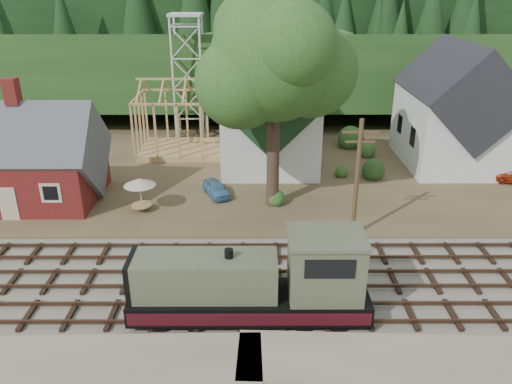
{
  "coord_description": "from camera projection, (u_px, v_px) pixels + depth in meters",
  "views": [
    {
      "loc": [
        0.72,
        -23.23,
        15.59
      ],
      "look_at": [
        0.79,
        6.0,
        3.0
      ],
      "focal_mm": 35.0,
      "sensor_mm": 36.0,
      "label": 1
    }
  ],
  "objects": [
    {
      "name": "ground",
      "position": [
        242.0,
        285.0,
        27.51
      ],
      "size": [
        140.0,
        140.0,
        0.0
      ],
      "primitive_type": "plane",
      "color": "#384C1E",
      "rests_on": "ground"
    },
    {
      "name": "railroad_bed",
      "position": [
        242.0,
        284.0,
        27.47
      ],
      "size": [
        64.0,
        11.0,
        0.16
      ],
      "primitive_type": "cube",
      "color": "#726B5B",
      "rests_on": "ground"
    },
    {
      "name": "village_flat",
      "position": [
        247.0,
        168.0,
        43.98
      ],
      "size": [
        64.0,
        26.0,
        0.3
      ],
      "primitive_type": "cube",
      "color": "brown",
      "rests_on": "ground"
    },
    {
      "name": "hillside",
      "position": [
        249.0,
        105.0,
        66.08
      ],
      "size": [
        70.0,
        28.96,
        12.74
      ],
      "primitive_type": "cube",
      "rotation": [
        -0.17,
        0.0,
        0.0
      ],
      "color": "#1E3F19",
      "rests_on": "ground"
    },
    {
      "name": "ridge",
      "position": [
        250.0,
        82.0,
        80.77
      ],
      "size": [
        80.0,
        20.0,
        12.0
      ],
      "primitive_type": "cube",
      "color": "black",
      "rests_on": "ground"
    },
    {
      "name": "depot",
      "position": [
        26.0,
        162.0,
        36.3
      ],
      "size": [
        10.8,
        7.41,
        9.0
      ],
      "color": "#541813",
      "rests_on": "village_flat"
    },
    {
      "name": "church",
      "position": [
        269.0,
        107.0,
        43.53
      ],
      "size": [
        8.4,
        15.17,
        13.0
      ],
      "color": "silver",
      "rests_on": "village_flat"
    },
    {
      "name": "farmhouse",
      "position": [
        454.0,
        113.0,
        43.07
      ],
      "size": [
        8.4,
        10.8,
        10.6
      ],
      "color": "silver",
      "rests_on": "village_flat"
    },
    {
      "name": "timber_frame",
      "position": [
        183.0,
        122.0,
        46.41
      ],
      "size": [
        8.2,
        6.2,
        6.99
      ],
      "color": "tan",
      "rests_on": "village_flat"
    },
    {
      "name": "lattice_tower",
      "position": [
        187.0,
        39.0,
        49.24
      ],
      "size": [
        3.2,
        3.2,
        12.12
      ],
      "color": "silver",
      "rests_on": "village_flat"
    },
    {
      "name": "big_tree",
      "position": [
        277.0,
        67.0,
        32.73
      ],
      "size": [
        10.9,
        8.4,
        14.7
      ],
      "color": "#38281E",
      "rests_on": "village_flat"
    },
    {
      "name": "telegraph_pole_near",
      "position": [
        357.0,
        178.0,
        30.62
      ],
      "size": [
        2.2,
        0.28,
        8.0
      ],
      "color": "#4C331E",
      "rests_on": "ground"
    },
    {
      "name": "locomotive",
      "position": [
        258.0,
        284.0,
        23.95
      ],
      "size": [
        11.36,
        2.84,
        4.56
      ],
      "color": "black",
      "rests_on": "railroad_bed"
    },
    {
      "name": "car_blue",
      "position": [
        216.0,
        188.0,
        37.86
      ],
      "size": [
        2.54,
        3.6,
        1.14
      ],
      "primitive_type": "imported",
      "rotation": [
        0.0,
        0.0,
        0.4
      ],
      "color": "#568BBA",
      "rests_on": "village_flat"
    },
    {
      "name": "patio_set",
      "position": [
        140.0,
        183.0,
        34.72
      ],
      "size": [
        2.22,
        2.22,
        2.47
      ],
      "color": "silver",
      "rests_on": "village_flat"
    }
  ]
}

